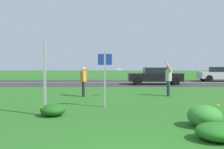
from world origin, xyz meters
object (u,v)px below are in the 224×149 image
Objects in this scene: frisbee_pale_blue at (119,69)px; car_black_center_left at (155,76)px; sign_post_near_path at (45,79)px; sign_post_by_roadside at (105,73)px; car_silver_leftmost at (222,74)px; person_thrower_orange_shirt at (83,79)px; person_catcher_red_cap_gray_shirt at (169,78)px.

frisbee_pale_blue is 9.26m from car_black_center_left.
sign_post_by_roadside is (1.97, 1.70, 0.16)m from sign_post_near_path.
sign_post_near_path is at bearing -113.94° from car_black_center_left.
car_black_center_left is (-7.42, -4.07, 0.00)m from car_silver_leftmost.
car_silver_leftmost is at bearing 54.27° from sign_post_by_roadside.
person_thrower_orange_shirt is at bearing 174.37° from frisbee_pale_blue.
car_silver_leftmost is at bearing 56.59° from person_catcher_red_cap_gray_shirt.
sign_post_near_path reaches higher than person_thrower_orange_shirt.
person_thrower_orange_shirt is 9.92m from car_black_center_left.
person_catcher_red_cap_gray_shirt is 14.76m from car_silver_leftmost.
car_silver_leftmost is at bearing 52.70° from sign_post_near_path.
person_thrower_orange_shirt is 4.58m from person_catcher_red_cap_gray_shirt.
person_thrower_orange_shirt is at bearing -178.03° from person_catcher_red_cap_gray_shirt.
car_black_center_left is (4.06, 11.89, -0.64)m from sign_post_by_roadside.
sign_post_near_path is 14.89m from car_black_center_left.
sign_post_near_path reaches higher than sign_post_by_roadside.
sign_post_near_path reaches higher than frisbee_pale_blue.
frisbee_pale_blue is at bearing -5.63° from person_thrower_orange_shirt.
sign_post_by_roadside is at bearing -70.81° from person_thrower_orange_shirt.
person_catcher_red_cap_gray_shirt is at bearing -94.87° from car_black_center_left.
sign_post_by_roadside is 19.68m from car_silver_leftmost.
car_black_center_left is (6.04, 13.60, -0.48)m from sign_post_near_path.
sign_post_near_path is 5.26m from person_thrower_orange_shirt.
car_black_center_left is (0.70, 8.24, -0.25)m from person_catcher_red_cap_gray_shirt.
person_catcher_red_cap_gray_shirt is 0.41× the size of car_black_center_left.
person_thrower_orange_shirt is at bearing -135.52° from car_silver_leftmost.
frisbee_pale_blue reaches higher than car_black_center_left.
car_silver_leftmost is at bearing 28.76° from car_black_center_left.
sign_post_by_roadside reaches higher than car_silver_leftmost.
frisbee_pale_blue is (0.66, 3.31, 0.07)m from sign_post_by_roadside.
person_catcher_red_cap_gray_shirt reaches higher than person_thrower_orange_shirt.
person_catcher_red_cap_gray_shirt is 2.76m from frisbee_pale_blue.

